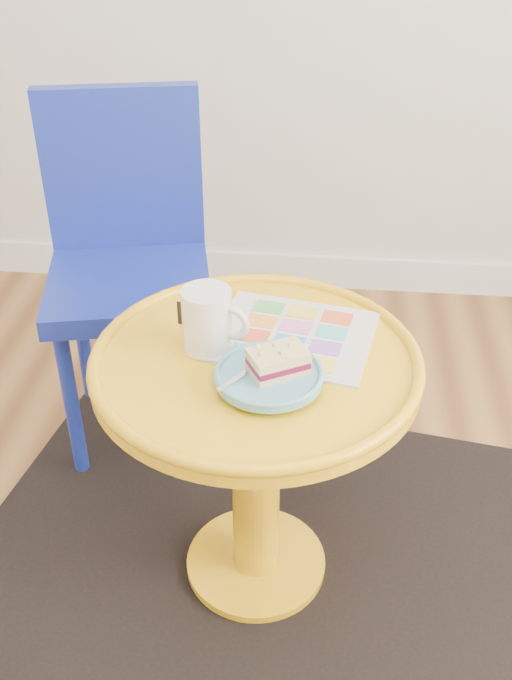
# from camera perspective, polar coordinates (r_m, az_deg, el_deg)

# --- Properties ---
(rug) EXTENTS (1.46, 1.30, 0.01)m
(rug) POSITION_cam_1_polar(r_m,az_deg,el_deg) (1.78, 0.00, -16.60)
(rug) COLOR black
(rug) RESTS_ON ground
(side_table) EXTENTS (0.61, 0.61, 0.58)m
(side_table) POSITION_cam_1_polar(r_m,az_deg,el_deg) (1.48, 0.00, -6.49)
(side_table) COLOR gold
(side_table) RESTS_ON ground
(chair) EXTENTS (0.46, 0.46, 0.88)m
(chair) POSITION_cam_1_polar(r_m,az_deg,el_deg) (1.92, -9.63, 6.62)
(chair) COLOR navy
(chair) RESTS_ON ground
(newspaper) EXTENTS (0.34, 0.31, 0.01)m
(newspaper) POSITION_cam_1_polar(r_m,az_deg,el_deg) (1.44, 2.76, 0.35)
(newspaper) COLOR silver
(newspaper) RESTS_ON side_table
(mug) EXTENTS (0.13, 0.09, 0.12)m
(mug) POSITION_cam_1_polar(r_m,az_deg,el_deg) (1.38, -3.61, 1.66)
(mug) COLOR white
(mug) RESTS_ON side_table
(plate) EXTENTS (0.19, 0.19, 0.02)m
(plate) POSITION_cam_1_polar(r_m,az_deg,el_deg) (1.31, 0.98, -2.76)
(plate) COLOR #559AB5
(plate) RESTS_ON newspaper
(cake_slice) EXTENTS (0.12, 0.10, 0.04)m
(cake_slice) POSITION_cam_1_polar(r_m,az_deg,el_deg) (1.29, 1.67, -1.62)
(cake_slice) COLOR #D3BC8C
(cake_slice) RESTS_ON plate
(fork) EXTENTS (0.09, 0.13, 0.00)m
(fork) POSITION_cam_1_polar(r_m,az_deg,el_deg) (1.31, -0.46, -2.28)
(fork) COLOR silver
(fork) RESTS_ON plate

